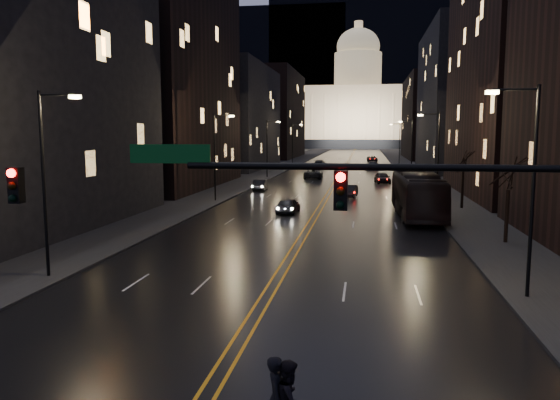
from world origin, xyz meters
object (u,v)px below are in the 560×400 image
at_px(oncoming_car_b, 260,185).
at_px(traffic_signal, 438,212).
at_px(pedestrian_a, 277,397).
at_px(pedestrian_b, 289,400).
at_px(receding_car_a, 350,191).
at_px(oncoming_car_a, 288,205).
at_px(bus, 417,195).

bearing_deg(oncoming_car_b, traffic_signal, 102.74).
distance_m(pedestrian_a, pedestrian_b, 0.30).
relative_size(oncoming_car_b, pedestrian_a, 2.17).
height_order(oncoming_car_b, pedestrian_b, pedestrian_b).
bearing_deg(traffic_signal, pedestrian_a, -151.83).
relative_size(traffic_signal, pedestrian_b, 9.15).
xyz_separation_m(pedestrian_a, pedestrian_b, (0.29, 0.00, -0.04)).
bearing_deg(pedestrian_b, receding_car_a, 0.86).
bearing_deg(oncoming_car_a, pedestrian_b, 102.21).
xyz_separation_m(oncoming_car_a, pedestrian_b, (4.98, -35.23, 0.25)).
relative_size(oncoming_car_b, receding_car_a, 1.06).
relative_size(traffic_signal, bus, 1.29).
height_order(traffic_signal, oncoming_car_b, traffic_signal).
distance_m(oncoming_car_b, pedestrian_b, 54.57).
height_order(oncoming_car_a, receding_car_a, oncoming_car_a).
distance_m(oncoming_car_a, receding_car_a, 14.05).
bearing_deg(traffic_signal, oncoming_car_b, 105.64).
bearing_deg(pedestrian_a, traffic_signal, -68.06).
bearing_deg(pedestrian_b, oncoming_car_a, 8.93).
distance_m(traffic_signal, bus, 33.23).
relative_size(traffic_signal, pedestrian_a, 8.82).
height_order(bus, pedestrian_b, bus).
bearing_deg(oncoming_car_b, oncoming_car_a, 105.32).
bearing_deg(oncoming_car_a, traffic_signal, 108.37).
distance_m(bus, pedestrian_b, 35.49).
relative_size(traffic_signal, receding_car_a, 4.31).
height_order(oncoming_car_b, receding_car_a, oncoming_car_b).
bearing_deg(receding_car_a, oncoming_car_a, -104.50).
bearing_deg(bus, pedestrian_a, -102.11).
distance_m(oncoming_car_a, pedestrian_b, 35.58).
height_order(bus, oncoming_car_a, bus).
bearing_deg(oncoming_car_a, receding_car_a, -106.68).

